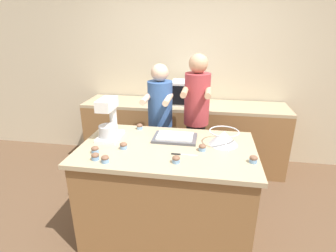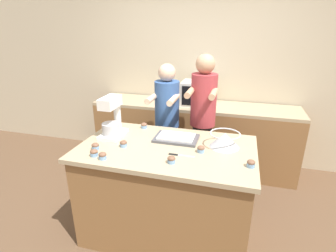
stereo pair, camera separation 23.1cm
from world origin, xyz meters
TOP-DOWN VIEW (x-y plane):
  - ground_plane at (0.00, 0.00)m, footprint 16.00×16.00m
  - back_wall at (0.00, 1.75)m, footprint 10.00×0.06m
  - island_counter at (0.00, 0.00)m, footprint 1.56×0.93m
  - back_counter at (0.00, 1.40)m, footprint 2.80×0.60m
  - person_left at (-0.21, 0.75)m, footprint 0.30×0.48m
  - person_right at (0.21, 0.75)m, footprint 0.30×0.48m
  - stand_mixer at (-0.57, 0.10)m, footprint 0.20×0.30m
  - mixing_bowl at (0.50, 0.14)m, footprint 0.27×0.27m
  - baking_tray at (0.05, 0.17)m, footprint 0.41×0.27m
  - microwave_oven at (0.05, 1.40)m, footprint 0.44×0.35m
  - knife at (0.15, -0.14)m, footprint 0.22×0.02m
  - cupcake_0 at (-0.43, -0.36)m, footprint 0.06×0.06m
  - cupcake_1 at (0.72, -0.18)m, footprint 0.06×0.06m
  - cupcake_2 at (-0.35, 0.37)m, footprint 0.06×0.06m
  - cupcake_3 at (0.12, -0.28)m, footprint 0.06×0.06m
  - cupcake_4 at (-0.53, -0.34)m, footprint 0.06×0.06m
  - cupcake_5 at (-0.37, -0.11)m, footprint 0.06×0.06m
  - cupcake_6 at (-0.58, -0.22)m, footprint 0.06×0.06m
  - cupcake_7 at (0.31, -0.03)m, footprint 0.06×0.06m

SIDE VIEW (x-z plane):
  - ground_plane at x=0.00m, z-range 0.00..0.00m
  - back_counter at x=0.00m, z-range 0.00..0.94m
  - island_counter at x=0.00m, z-range 0.00..0.94m
  - person_left at x=-0.21m, z-range 0.05..1.62m
  - person_right at x=0.21m, z-range 0.07..1.74m
  - knife at x=0.15m, z-range 0.93..0.94m
  - baking_tray at x=0.05m, z-range 0.93..0.97m
  - cupcake_0 at x=-0.43m, z-range 0.94..1.00m
  - cupcake_1 at x=0.72m, z-range 0.94..1.00m
  - cupcake_2 at x=-0.35m, z-range 0.94..1.00m
  - cupcake_3 at x=0.12m, z-range 0.94..1.00m
  - cupcake_4 at x=-0.53m, z-range 0.94..1.00m
  - cupcake_5 at x=-0.37m, z-range 0.94..1.00m
  - cupcake_6 at x=-0.58m, z-range 0.94..1.00m
  - cupcake_7 at x=0.31m, z-range 0.94..1.00m
  - mixing_bowl at x=0.50m, z-range 0.94..1.07m
  - microwave_oven at x=0.05m, z-range 0.94..1.25m
  - stand_mixer at x=-0.57m, z-range 0.91..1.30m
  - back_wall at x=0.00m, z-range 0.00..2.70m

